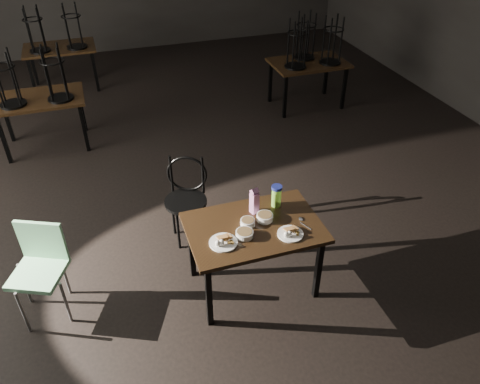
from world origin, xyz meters
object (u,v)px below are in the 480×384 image
object	(u,v)px
main_table	(254,233)
water_bottle	(276,196)
bentwood_chair	(186,193)
school_chair	(40,263)
juice_carton	(254,201)

from	to	relation	value
main_table	water_bottle	bearing A→B (deg)	36.50
main_table	bentwood_chair	distance (m)	1.04
school_chair	bentwood_chair	bearing A→B (deg)	47.52
main_table	juice_carton	world-z (taller)	juice_carton
juice_carton	bentwood_chair	size ratio (longest dim) A/B	0.29
juice_carton	bentwood_chair	bearing A→B (deg)	122.54
main_table	water_bottle	size ratio (longest dim) A/B	5.46
juice_carton	water_bottle	size ratio (longest dim) A/B	1.22
water_bottle	bentwood_chair	xyz separation A→B (m)	(-0.71, 0.72, -0.31)
main_table	bentwood_chair	xyz separation A→B (m)	(-0.41, 0.94, -0.11)
water_bottle	juice_carton	bearing A→B (deg)	-172.01
main_table	bentwood_chair	bearing A→B (deg)	113.70
water_bottle	school_chair	xyz separation A→B (m)	(-2.16, 0.12, -0.32)
bentwood_chair	school_chair	xyz separation A→B (m)	(-1.44, -0.60, -0.01)
water_bottle	main_table	bearing A→B (deg)	-143.50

